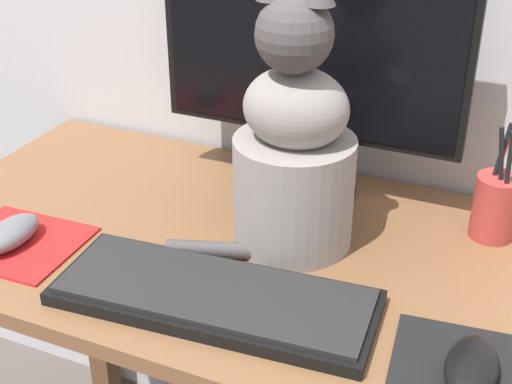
{
  "coord_description": "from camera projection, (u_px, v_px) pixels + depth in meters",
  "views": [
    {
      "loc": [
        0.3,
        -0.82,
        1.28
      ],
      "look_at": [
        -0.03,
        -0.06,
        0.83
      ],
      "focal_mm": 50.0,
      "sensor_mm": 36.0,
      "label": 1
    }
  ],
  "objects": [
    {
      "name": "desk",
      "position": [
        290.0,
        314.0,
        1.1
      ],
      "size": [
        1.21,
        0.56,
        0.71
      ],
      "color": "brown",
      "rests_on": "ground_plane"
    },
    {
      "name": "monitor",
      "position": [
        309.0,
        66.0,
        1.1
      ],
      "size": [
        0.5,
        0.17,
        0.39
      ],
      "color": "black",
      "rests_on": "desk"
    },
    {
      "name": "keyboard",
      "position": [
        214.0,
        296.0,
        0.93
      ],
      "size": [
        0.44,
        0.19,
        0.02
      ],
      "rotation": [
        0.0,
        0.0,
        0.07
      ],
      "color": "black",
      "rests_on": "desk"
    },
    {
      "name": "mousepad_left",
      "position": [
        19.0,
        243.0,
        1.06
      ],
      "size": [
        0.19,
        0.17,
        0.0
      ],
      "rotation": [
        0.0,
        0.0,
        0.03
      ],
      "color": "red",
      "rests_on": "desk"
    },
    {
      "name": "mousepad_right",
      "position": [
        476.0,
        376.0,
        0.82
      ],
      "size": [
        0.21,
        0.19,
        0.0
      ],
      "rotation": [
        0.0,
        0.0,
        0.1
      ],
      "color": "black",
      "rests_on": "desk"
    },
    {
      "name": "computer_mouse_left",
      "position": [
        11.0,
        233.0,
        1.05
      ],
      "size": [
        0.06,
        0.11,
        0.04
      ],
      "color": "slate",
      "rests_on": "mousepad_left"
    },
    {
      "name": "computer_mouse_right",
      "position": [
        472.0,
        367.0,
        0.8
      ],
      "size": [
        0.06,
        0.11,
        0.04
      ],
      "color": "black",
      "rests_on": "mousepad_right"
    },
    {
      "name": "cat",
      "position": [
        293.0,
        151.0,
        1.0
      ],
      "size": [
        0.25,
        0.21,
        0.4
      ],
      "rotation": [
        0.0,
        0.0,
        -0.01
      ],
      "color": "gray",
      "rests_on": "desk"
    },
    {
      "name": "pen_cup",
      "position": [
        495.0,
        205.0,
        1.06
      ],
      "size": [
        0.07,
        0.07,
        0.18
      ],
      "color": "#B23833",
      "rests_on": "desk"
    }
  ]
}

